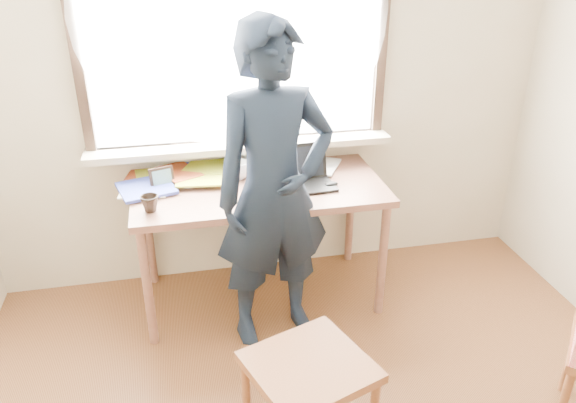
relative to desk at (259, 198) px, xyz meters
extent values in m
cube|color=beige|center=(0.14, 0.37, 0.60)|extent=(3.50, 0.02, 2.60)
cube|color=white|center=(-0.06, 0.36, 0.90)|extent=(1.70, 0.01, 1.30)
cube|color=black|center=(-0.06, 0.34, 0.22)|extent=(1.82, 0.06, 0.06)
cube|color=black|center=(-0.94, 0.34, 0.90)|extent=(0.06, 0.06, 1.30)
cube|color=black|center=(0.82, 0.34, 0.90)|extent=(0.06, 0.06, 1.30)
cube|color=beige|center=(-0.06, 0.27, 0.23)|extent=(1.85, 0.20, 0.04)
cube|color=white|center=(-0.06, 0.28, 1.00)|extent=(1.95, 0.02, 1.65)
cube|color=brown|center=(0.00, 0.00, 0.06)|extent=(1.45, 0.73, 0.04)
cylinder|color=brown|center=(-0.67, -0.31, -0.33)|extent=(0.05, 0.05, 0.74)
cylinder|color=brown|center=(-0.67, 0.31, -0.33)|extent=(0.05, 0.05, 0.74)
cylinder|color=brown|center=(0.67, -0.31, -0.33)|extent=(0.05, 0.05, 0.74)
cylinder|color=brown|center=(0.67, 0.31, -0.33)|extent=(0.05, 0.05, 0.74)
cube|color=black|center=(0.26, -0.08, 0.09)|extent=(0.34, 0.25, 0.02)
cube|color=black|center=(0.25, 0.03, 0.19)|extent=(0.33, 0.09, 0.21)
cube|color=black|center=(0.25, 0.03, 0.19)|extent=(0.29, 0.07, 0.17)
cube|color=black|center=(0.26, -0.09, 0.09)|extent=(0.29, 0.16, 0.00)
imported|color=white|center=(-0.10, 0.13, 0.13)|extent=(0.18, 0.18, 0.11)
imported|color=black|center=(-0.61, -0.20, 0.12)|extent=(0.12, 0.12, 0.09)
ellipsoid|color=black|center=(0.41, -0.10, 0.10)|extent=(0.08, 0.06, 0.03)
cube|color=white|center=(-0.64, 0.22, 0.09)|extent=(0.32, 0.34, 0.01)
cube|color=white|center=(-0.09, 0.06, 0.09)|extent=(0.29, 0.30, 0.01)
cube|color=white|center=(-0.64, 0.06, 0.10)|extent=(0.34, 0.36, 0.02)
cube|color=white|center=(-0.18, 0.21, 0.10)|extent=(0.30, 0.32, 0.02)
cube|color=white|center=(-0.26, 0.26, 0.10)|extent=(0.38, 0.36, 0.01)
cube|color=white|center=(-0.22, 0.20, 0.11)|extent=(0.29, 0.34, 0.02)
cube|color=#3443AB|center=(-0.14, 0.19, 0.11)|extent=(0.28, 0.34, 0.01)
cube|color=white|center=(-0.43, 0.29, 0.12)|extent=(0.29, 0.25, 0.02)
cube|color=gold|center=(-0.25, 0.29, 0.12)|extent=(0.34, 0.35, 0.01)
imported|color=white|center=(-0.45, 0.18, 0.09)|extent=(0.24, 0.30, 0.03)
imported|color=white|center=(0.33, 0.23, 0.09)|extent=(0.31, 0.34, 0.02)
cube|color=black|center=(-0.55, 0.10, 0.14)|extent=(0.14, 0.06, 0.11)
cube|color=#417B36|center=(-0.55, 0.10, 0.14)|extent=(0.11, 0.04, 0.08)
cube|color=brown|center=(0.01, -1.18, -0.23)|extent=(0.60, 0.59, 0.04)
cylinder|color=brown|center=(-0.25, -1.07, -0.47)|extent=(0.04, 0.04, 0.44)
cylinder|color=brown|center=(0.14, -0.93, -0.47)|extent=(0.04, 0.04, 0.44)
cylinder|color=brown|center=(1.37, -1.12, -0.48)|extent=(0.04, 0.04, 0.44)
imported|color=black|center=(0.03, -0.33, 0.19)|extent=(0.72, 0.54, 1.78)
camera|label=1|loc=(-0.45, -2.93, 1.44)|focal=35.00mm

